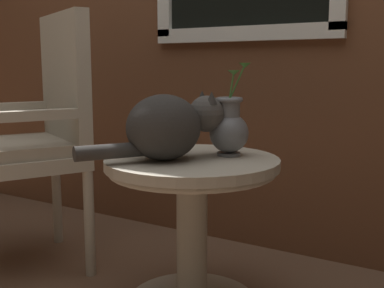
{
  "coord_description": "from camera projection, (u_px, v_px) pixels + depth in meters",
  "views": [
    {
      "loc": [
        1.08,
        -1.35,
        0.89
      ],
      "look_at": [
        0.2,
        0.1,
        0.61
      ],
      "focal_mm": 45.72,
      "sensor_mm": 36.0,
      "label": 1
    }
  ],
  "objects": [
    {
      "name": "cat",
      "position": [
        168.0,
        126.0,
        1.68
      ],
      "size": [
        0.35,
        0.48,
        0.24
      ],
      "color": "#33302D",
      "rests_on": "wicker_side_table"
    },
    {
      "name": "wicker_chair",
      "position": [
        34.0,
        131.0,
        2.12
      ],
      "size": [
        0.69,
        0.69,
        1.11
      ],
      "color": "#B2A893",
      "rests_on": "ground_plane"
    },
    {
      "name": "wicker_side_table",
      "position": [
        192.0,
        206.0,
        1.76
      ],
      "size": [
        0.62,
        0.62,
        0.56
      ],
      "color": "#B2A893",
      "rests_on": "ground_plane"
    },
    {
      "name": "pewter_vase_with_ivy",
      "position": [
        229.0,
        128.0,
        1.76
      ],
      "size": [
        0.14,
        0.14,
        0.33
      ],
      "color": "slate",
      "rests_on": "wicker_side_table"
    }
  ]
}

